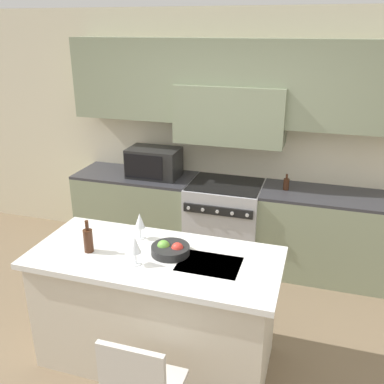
{
  "coord_description": "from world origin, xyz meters",
  "views": [
    {
      "loc": [
        0.93,
        -2.38,
        2.51
      ],
      "look_at": [
        -0.07,
        0.87,
        1.19
      ],
      "focal_mm": 40.0,
      "sensor_mm": 36.0,
      "label": 1
    }
  ],
  "objects_px": {
    "range_stove": "(224,223)",
    "fruit_bowl": "(170,249)",
    "oil_bottle_on_counter": "(286,184)",
    "wine_glass_near": "(135,246)",
    "wine_bottle": "(88,240)",
    "microwave": "(154,163)",
    "wine_glass_far": "(140,221)"
  },
  "relations": [
    {
      "from": "wine_bottle",
      "to": "wine_glass_far",
      "type": "height_order",
      "value": "wine_bottle"
    },
    {
      "from": "microwave",
      "to": "oil_bottle_on_counter",
      "type": "bearing_deg",
      "value": 0.57
    },
    {
      "from": "wine_glass_near",
      "to": "wine_glass_far",
      "type": "height_order",
      "value": "same"
    },
    {
      "from": "range_stove",
      "to": "wine_glass_far",
      "type": "distance_m",
      "value": 1.62
    },
    {
      "from": "oil_bottle_on_counter",
      "to": "wine_glass_near",
      "type": "bearing_deg",
      "value": -114.81
    },
    {
      "from": "wine_glass_far",
      "to": "oil_bottle_on_counter",
      "type": "height_order",
      "value": "wine_glass_far"
    },
    {
      "from": "range_stove",
      "to": "fruit_bowl",
      "type": "height_order",
      "value": "fruit_bowl"
    },
    {
      "from": "wine_bottle",
      "to": "oil_bottle_on_counter",
      "type": "relative_size",
      "value": 1.51
    },
    {
      "from": "wine_glass_far",
      "to": "range_stove",
      "type": "bearing_deg",
      "value": 76.15
    },
    {
      "from": "range_stove",
      "to": "oil_bottle_on_counter",
      "type": "xyz_separation_m",
      "value": [
        0.63,
        0.03,
        0.52
      ]
    },
    {
      "from": "range_stove",
      "to": "oil_bottle_on_counter",
      "type": "relative_size",
      "value": 5.54
    },
    {
      "from": "range_stove",
      "to": "microwave",
      "type": "relative_size",
      "value": 1.62
    },
    {
      "from": "oil_bottle_on_counter",
      "to": "wine_glass_far",
      "type": "bearing_deg",
      "value": -123.75
    },
    {
      "from": "range_stove",
      "to": "wine_glass_far",
      "type": "bearing_deg",
      "value": -103.85
    },
    {
      "from": "wine_bottle",
      "to": "wine_glass_near",
      "type": "relative_size",
      "value": 1.18
    },
    {
      "from": "wine_glass_far",
      "to": "fruit_bowl",
      "type": "distance_m",
      "value": 0.37
    },
    {
      "from": "wine_bottle",
      "to": "wine_glass_far",
      "type": "bearing_deg",
      "value": 48.14
    },
    {
      "from": "microwave",
      "to": "wine_bottle",
      "type": "xyz_separation_m",
      "value": [
        0.19,
        -1.78,
        -0.05
      ]
    },
    {
      "from": "wine_bottle",
      "to": "oil_bottle_on_counter",
      "type": "xyz_separation_m",
      "value": [
        1.27,
        1.8,
        -0.05
      ]
    },
    {
      "from": "range_stove",
      "to": "wine_bottle",
      "type": "bearing_deg",
      "value": -109.87
    },
    {
      "from": "oil_bottle_on_counter",
      "to": "wine_bottle",
      "type": "bearing_deg",
      "value": -125.28
    },
    {
      "from": "microwave",
      "to": "wine_glass_far",
      "type": "height_order",
      "value": "microwave"
    },
    {
      "from": "wine_glass_near",
      "to": "oil_bottle_on_counter",
      "type": "distance_m",
      "value": 2.05
    },
    {
      "from": "microwave",
      "to": "range_stove",
      "type": "bearing_deg",
      "value": -1.28
    },
    {
      "from": "oil_bottle_on_counter",
      "to": "range_stove",
      "type": "bearing_deg",
      "value": -177.0
    },
    {
      "from": "microwave",
      "to": "wine_glass_far",
      "type": "relative_size",
      "value": 2.67
    },
    {
      "from": "wine_glass_far",
      "to": "oil_bottle_on_counter",
      "type": "distance_m",
      "value": 1.79
    },
    {
      "from": "wine_glass_near",
      "to": "fruit_bowl",
      "type": "relative_size",
      "value": 0.75
    },
    {
      "from": "range_stove",
      "to": "fruit_bowl",
      "type": "xyz_separation_m",
      "value": [
        -0.05,
        -1.62,
        0.51
      ]
    },
    {
      "from": "wine_bottle",
      "to": "wine_glass_near",
      "type": "distance_m",
      "value": 0.42
    },
    {
      "from": "range_stove",
      "to": "wine_glass_far",
      "type": "xyz_separation_m",
      "value": [
        -0.36,
        -1.45,
        0.62
      ]
    },
    {
      "from": "wine_glass_far",
      "to": "oil_bottle_on_counter",
      "type": "bearing_deg",
      "value": 56.25
    }
  ]
}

